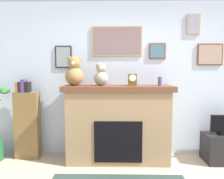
# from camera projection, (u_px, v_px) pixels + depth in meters

# --- Properties ---
(back_wall) EXTENTS (5.20, 0.15, 2.60)m
(back_wall) POSITION_uv_depth(u_px,v_px,m) (138.00, 79.00, 3.55)
(back_wall) COLOR silver
(back_wall) RESTS_ON ground_plane
(fireplace) EXTENTS (1.71, 0.59, 1.22)m
(fireplace) POSITION_uv_depth(u_px,v_px,m) (118.00, 123.00, 3.29)
(fireplace) COLOR #997C56
(fireplace) RESTS_ON ground_plane
(bookshelf) EXTENTS (0.39, 0.16, 1.31)m
(bookshelf) POSITION_uv_depth(u_px,v_px,m) (27.00, 123.00, 3.39)
(bookshelf) COLOR brown
(bookshelf) RESTS_ON ground_plane
(tv_stand) EXTENTS (0.61, 0.40, 0.45)m
(tv_stand) POSITION_uv_depth(u_px,v_px,m) (224.00, 148.00, 3.26)
(tv_stand) COLOR black
(tv_stand) RESTS_ON ground_plane
(candle_jar) EXTENTS (0.06, 0.06, 0.14)m
(candle_jar) POSITION_uv_depth(u_px,v_px,m) (160.00, 81.00, 3.20)
(candle_jar) COLOR #4C517A
(candle_jar) RESTS_ON fireplace
(mantel_clock) EXTENTS (0.13, 0.10, 0.19)m
(mantel_clock) POSITION_uv_depth(u_px,v_px,m) (132.00, 80.00, 3.21)
(mantel_clock) COLOR brown
(mantel_clock) RESTS_ON fireplace
(teddy_bear_brown) EXTENTS (0.29, 0.29, 0.46)m
(teddy_bear_brown) POSITION_uv_depth(u_px,v_px,m) (74.00, 72.00, 3.21)
(teddy_bear_brown) COLOR olive
(teddy_bear_brown) RESTS_ON fireplace
(teddy_bear_cream) EXTENTS (0.22, 0.22, 0.36)m
(teddy_bear_cream) POSITION_uv_depth(u_px,v_px,m) (101.00, 75.00, 3.21)
(teddy_bear_cream) COLOR gray
(teddy_bear_cream) RESTS_ON fireplace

